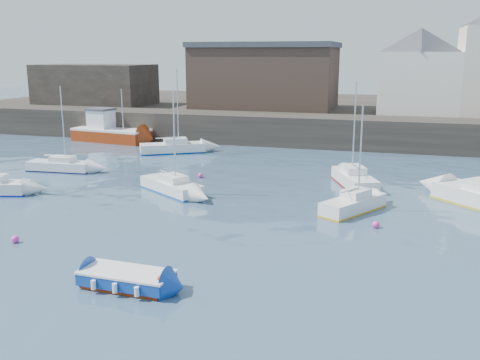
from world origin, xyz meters
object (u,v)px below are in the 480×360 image
(blue_dinghy, at_px, (127,278))
(sailboat_e, at_px, (61,166))
(fishing_boat, at_px, (109,131))
(sailboat_b, at_px, (172,186))
(buoy_far, at_px, (200,178))
(sailboat_f, at_px, (354,179))
(buoy_near, at_px, (16,243))
(sailboat_c, at_px, (353,204))
(buoy_mid, at_px, (376,228))
(sailboat_h, at_px, (173,147))

(blue_dinghy, relative_size, sailboat_e, 0.57)
(blue_dinghy, xyz_separation_m, fishing_boat, (-19.45, 32.70, 0.68))
(sailboat_b, height_order, buoy_far, sailboat_b)
(buoy_far, bearing_deg, sailboat_f, 2.88)
(buoy_far, bearing_deg, buoy_near, -103.38)
(sailboat_c, height_order, buoy_far, sailboat_c)
(sailboat_b, distance_m, sailboat_c, 12.18)
(buoy_near, xyz_separation_m, buoy_far, (3.80, 15.98, 0.00))
(sailboat_b, relative_size, buoy_near, 18.18)
(blue_dinghy, distance_m, buoy_near, 8.45)
(sailboat_c, bearing_deg, sailboat_e, 168.15)
(sailboat_b, bearing_deg, sailboat_c, -5.35)
(blue_dinghy, distance_m, sailboat_f, 21.03)
(sailboat_e, bearing_deg, buoy_near, -62.86)
(blue_dinghy, bearing_deg, buoy_far, 101.88)
(sailboat_f, distance_m, buoy_mid, 9.34)
(blue_dinghy, relative_size, fishing_boat, 0.44)
(fishing_boat, height_order, sailboat_c, sailboat_c)
(fishing_boat, bearing_deg, buoy_near, -68.51)
(sailboat_b, bearing_deg, sailboat_f, 24.32)
(sailboat_c, bearing_deg, buoy_near, -146.99)
(sailboat_h, bearing_deg, sailboat_e, -118.25)
(sailboat_h, relative_size, buoy_near, 20.34)
(blue_dinghy, relative_size, sailboat_h, 0.49)
(sailboat_b, relative_size, sailboat_h, 0.89)
(sailboat_c, height_order, sailboat_e, sailboat_e)
(sailboat_c, relative_size, sailboat_h, 0.81)
(sailboat_c, bearing_deg, sailboat_h, 140.39)
(blue_dinghy, bearing_deg, fishing_boat, 120.75)
(sailboat_c, distance_m, buoy_far, 13.19)
(fishing_boat, height_order, sailboat_b, sailboat_b)
(fishing_boat, height_order, buoy_mid, fishing_boat)
(blue_dinghy, bearing_deg, sailboat_h, 109.86)
(sailboat_h, relative_size, buoy_far, 20.18)
(buoy_mid, distance_m, buoy_far, 15.77)
(fishing_boat, distance_m, buoy_near, 31.76)
(fishing_boat, relative_size, sailboat_e, 1.31)
(sailboat_e, height_order, sailboat_h, sailboat_h)
(buoy_near, bearing_deg, fishing_boat, 111.49)
(sailboat_f, distance_m, sailboat_h, 19.44)
(sailboat_b, bearing_deg, buoy_far, 86.30)
(sailboat_e, height_order, sailboat_f, sailboat_f)
(fishing_boat, height_order, sailboat_f, sailboat_f)
(sailboat_c, xyz_separation_m, buoy_near, (-15.63, -10.15, -0.48))
(fishing_boat, relative_size, sailboat_b, 1.26)
(sailboat_e, bearing_deg, sailboat_c, -11.85)
(buoy_mid, bearing_deg, buoy_near, -156.47)
(buoy_near, distance_m, buoy_mid, 18.60)
(sailboat_e, height_order, buoy_far, sailboat_e)
(sailboat_f, xyz_separation_m, sailboat_h, (-17.50, 8.48, -0.01))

